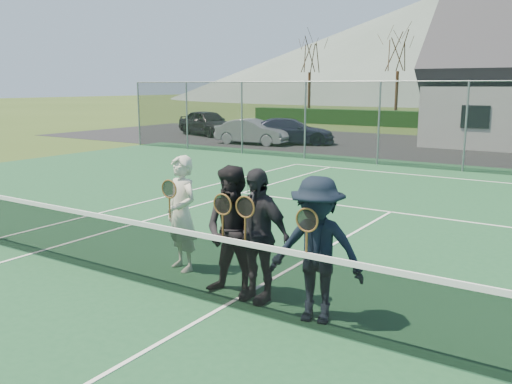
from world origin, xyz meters
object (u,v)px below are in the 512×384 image
Objects in this scene: player_b at (235,232)px; car_a at (208,123)px; player_d at (317,250)px; player_c at (257,235)px; car_c at (290,131)px; tennis_net at (224,269)px; car_b at (253,132)px; player_a at (182,214)px.

car_a is at bearing 128.94° from player_b.
player_c is at bearing 169.90° from player_d.
car_c is 2.42× the size of player_c.
tennis_net is at bearing -177.09° from car_c.
car_a is 24.63m from player_c.
car_b is at bearing -98.58° from car_a.
player_d is at bearing -10.10° from player_c.
car_a is 6.47m from car_c.
car_a is 0.99× the size of car_c.
car_b is at bearing 102.09° from car_c.
player_d is (1.31, -0.14, -0.00)m from player_b.
player_a is at bearing 168.00° from player_d.
player_a is 2.66m from player_d.
player_c is at bearing -151.53° from car_b.
car_b reaches higher than tennis_net.
car_c reaches higher than car_b.
player_b is at bearing 106.43° from tennis_net.
player_b reaches higher than car_a.
player_a is (9.25, -16.04, 0.31)m from car_b.
car_a is 24.84m from tennis_net.
car_c is 20.17m from tennis_net.
player_b is (10.55, -16.46, 0.31)m from car_b.
player_a reaches higher than car_a.
car_b is 2.07× the size of player_b.
car_a is at bearing 52.69° from car_c.
tennis_net is (9.19, -17.96, -0.09)m from car_c.
player_c is (0.33, 0.03, 0.00)m from player_b.
car_b is 0.86× the size of car_c.
player_a reaches higher than tennis_net.
car_b is 2.07× the size of player_d.
tennis_net is 6.49× the size of player_d.
car_a is 1.15× the size of car_b.
player_d is at bearing -149.51° from car_b.
car_c is 2.42× the size of player_b.
car_c is at bearing 117.32° from player_b.
player_a and player_c have the same top height.
tennis_net is at bearing -30.26° from player_a.
player_b is (-0.12, 0.41, 0.38)m from tennis_net.
car_c is 20.50m from player_d.
player_c is at bearing -13.12° from player_a.
player_c is 0.99m from player_d.
car_c is (1.48, 1.09, 0.02)m from car_b.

